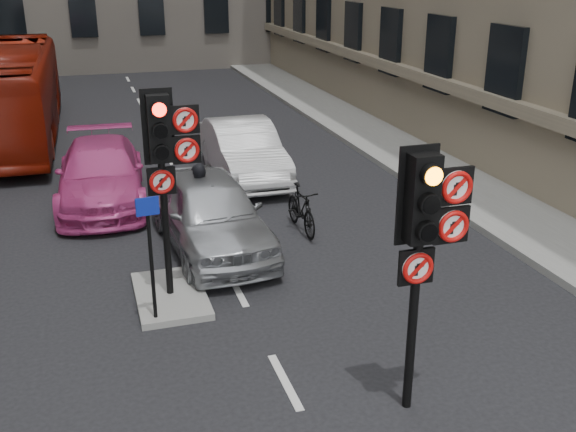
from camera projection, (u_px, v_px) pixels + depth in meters
pavement_right at (416, 154)px, 20.44m from camera, size 3.00×50.00×0.16m
centre_island at (171, 295)px, 11.88m from camera, size 1.20×2.00×0.12m
signal_near at (426, 227)px, 8.14m from camera, size 0.91×0.40×3.58m
signal_far at (166, 150)px, 10.95m from camera, size 0.91×0.40×3.58m
car_silver at (211, 212)px, 13.72m from camera, size 2.15×4.72×1.57m
car_white at (243, 150)px, 18.20m from camera, size 1.67×4.70×1.54m
car_pink at (101, 174)px, 16.39m from camera, size 2.32×5.10×1.45m
bus_red at (11, 94)px, 21.86m from camera, size 2.76×11.00×3.05m
motorcycle at (301, 209)px, 14.68m from camera, size 0.52×1.71×1.02m
motorcyclist at (200, 203)px, 14.02m from camera, size 0.71×0.56×1.72m
info_sign at (150, 242)px, 10.55m from camera, size 0.36×0.12×2.09m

